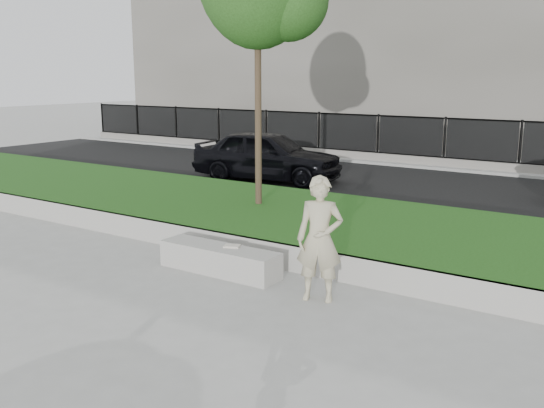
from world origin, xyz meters
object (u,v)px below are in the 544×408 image
Objects in this scene: stone_bench at (220,259)px; book at (232,246)px; man at (320,239)px; car_dark at (267,155)px.

book is at bearing 29.45° from stone_bench.
stone_bench is 1.88m from man.
car_dark is (-5.51, 6.94, -0.09)m from man.
car_dark is at bearing 96.80° from book.
man is 1.67m from book.
book is 0.06× the size of car_dark.
man is at bearing -32.07° from book.
man is 0.40× the size of car_dark.
stone_bench is at bearing 155.46° from man.
stone_bench is at bearing -174.01° from book.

